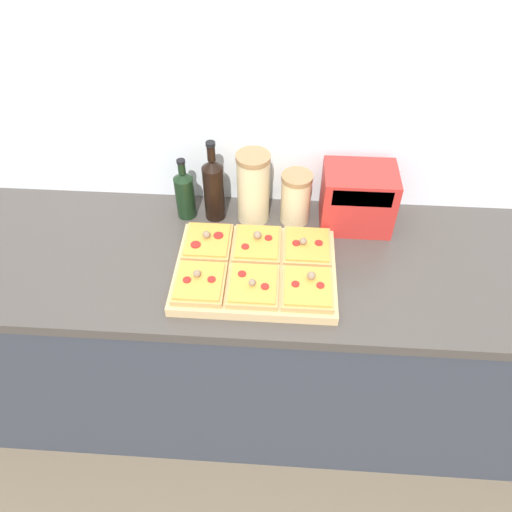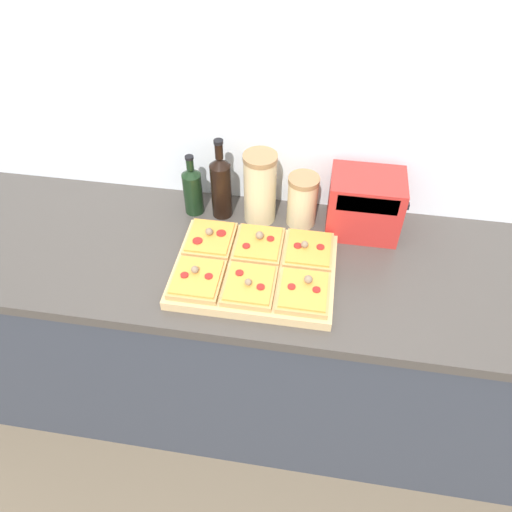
# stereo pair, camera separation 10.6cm
# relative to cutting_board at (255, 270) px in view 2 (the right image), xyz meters

# --- Properties ---
(ground_plane) EXTENTS (12.00, 12.00, 0.00)m
(ground_plane) POSITION_rel_cutting_board_xyz_m (0.04, -0.25, -0.94)
(ground_plane) COLOR brown
(wall_back) EXTENTS (6.00, 0.06, 2.50)m
(wall_back) POSITION_rel_cutting_board_xyz_m (0.04, 0.43, 0.31)
(wall_back) COLOR silver
(wall_back) RESTS_ON ground_plane
(kitchen_counter) EXTENTS (2.63, 0.67, 0.92)m
(kitchen_counter) POSITION_rel_cutting_board_xyz_m (0.04, 0.07, -0.48)
(kitchen_counter) COLOR #333842
(kitchen_counter) RESTS_ON ground_plane
(cutting_board) EXTENTS (0.52, 0.39, 0.03)m
(cutting_board) POSITION_rel_cutting_board_xyz_m (0.00, 0.00, 0.00)
(cutting_board) COLOR tan
(cutting_board) RESTS_ON kitchen_counter
(pizza_slice_back_left) EXTENTS (0.16, 0.18, 0.05)m
(pizza_slice_back_left) POSITION_rel_cutting_board_xyz_m (-0.17, 0.09, 0.03)
(pizza_slice_back_left) COLOR tan
(pizza_slice_back_left) RESTS_ON cutting_board
(pizza_slice_back_center) EXTENTS (0.16, 0.18, 0.06)m
(pizza_slice_back_center) POSITION_rel_cutting_board_xyz_m (-0.00, 0.09, 0.03)
(pizza_slice_back_center) COLOR tan
(pizza_slice_back_center) RESTS_ON cutting_board
(pizza_slice_back_right) EXTENTS (0.16, 0.18, 0.05)m
(pizza_slice_back_right) POSITION_rel_cutting_board_xyz_m (0.17, 0.09, 0.03)
(pizza_slice_back_right) COLOR tan
(pizza_slice_back_right) RESTS_ON cutting_board
(pizza_slice_front_left) EXTENTS (0.16, 0.18, 0.05)m
(pizza_slice_front_left) POSITION_rel_cutting_board_xyz_m (-0.17, -0.09, 0.03)
(pizza_slice_front_left) COLOR tan
(pizza_slice_front_left) RESTS_ON cutting_board
(pizza_slice_front_center) EXTENTS (0.16, 0.18, 0.05)m
(pizza_slice_front_center) POSITION_rel_cutting_board_xyz_m (-0.00, -0.09, 0.03)
(pizza_slice_front_center) COLOR tan
(pizza_slice_front_center) RESTS_ON cutting_board
(pizza_slice_front_right) EXTENTS (0.16, 0.18, 0.05)m
(pizza_slice_front_right) POSITION_rel_cutting_board_xyz_m (0.17, -0.09, 0.03)
(pizza_slice_front_right) COLOR tan
(pizza_slice_front_right) RESTS_ON cutting_board
(olive_oil_bottle) EXTENTS (0.07, 0.07, 0.24)m
(olive_oil_bottle) POSITION_rel_cutting_board_xyz_m (-0.27, 0.29, 0.08)
(olive_oil_bottle) COLOR black
(olive_oil_bottle) RESTS_ON kitchen_counter
(wine_bottle) EXTENTS (0.07, 0.07, 0.31)m
(wine_bottle) POSITION_rel_cutting_board_xyz_m (-0.17, 0.29, 0.11)
(wine_bottle) COLOR black
(wine_bottle) RESTS_ON kitchen_counter
(grain_jar_tall) EXTENTS (0.12, 0.12, 0.27)m
(grain_jar_tall) POSITION_rel_cutting_board_xyz_m (-0.03, 0.29, 0.12)
(grain_jar_tall) COLOR beige
(grain_jar_tall) RESTS_ON kitchen_counter
(grain_jar_short) EXTENTS (0.11, 0.11, 0.20)m
(grain_jar_short) POSITION_rel_cutting_board_xyz_m (0.12, 0.29, 0.08)
(grain_jar_short) COLOR beige
(grain_jar_short) RESTS_ON kitchen_counter
(toaster_oven) EXTENTS (0.27, 0.18, 0.22)m
(toaster_oven) POSITION_rel_cutting_board_xyz_m (0.34, 0.28, 0.09)
(toaster_oven) COLOR red
(toaster_oven) RESTS_ON kitchen_counter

